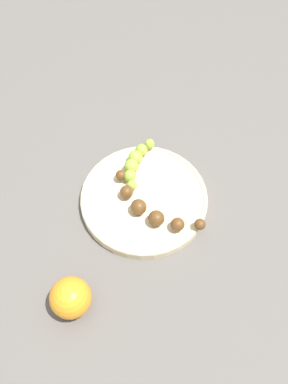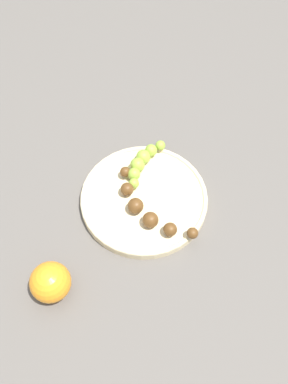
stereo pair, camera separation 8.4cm
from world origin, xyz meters
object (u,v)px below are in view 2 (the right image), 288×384
orange_fruit (50,282)px  banana_overripe (147,209)px  fruit_bowl (144,198)px  banana_green (142,162)px

orange_fruit → banana_overripe: bearing=178.3°
fruit_bowl → banana_green: (-0.05, -0.06, 0.02)m
banana_overripe → banana_green: 0.12m
fruit_bowl → orange_fruit: (0.26, 0.03, 0.03)m
banana_overripe → banana_green: same height
fruit_bowl → banana_overripe: size_ratio=1.22×
orange_fruit → fruit_bowl: bearing=-174.0°
fruit_bowl → banana_green: 0.08m
banana_green → orange_fruit: bearing=88.7°
fruit_bowl → banana_overripe: (0.02, 0.03, 0.02)m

